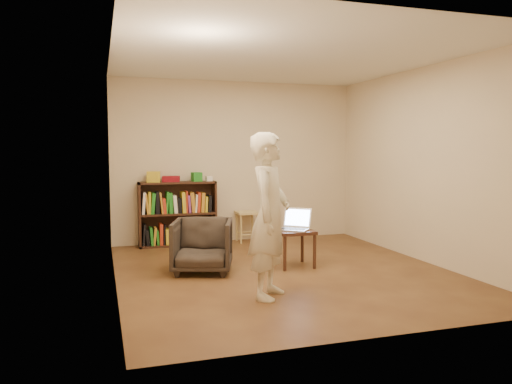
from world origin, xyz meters
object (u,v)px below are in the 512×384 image
object	(u,v)px
stool	(247,217)
laptop	(295,225)
bookshelf	(177,217)
person	(270,216)
armchair	(202,246)
side_table	(294,236)

from	to	relation	value
stool	laptop	distance (m)	1.79
bookshelf	laptop	bearing A→B (deg)	-56.23
stool	person	xyz separation A→B (m)	(-0.63, -2.97, 0.44)
armchair	laptop	distance (m)	1.22
side_table	person	size ratio (longest dim) A/B	0.28
bookshelf	side_table	distance (m)	2.23
bookshelf	armchair	world-z (taller)	bookshelf
side_table	bookshelf	bearing A→B (deg)	123.11
armchair	laptop	size ratio (longest dim) A/B	1.45
stool	laptop	size ratio (longest dim) A/B	1.00
bookshelf	laptop	world-z (taller)	bookshelf
bookshelf	stool	distance (m)	1.12
bookshelf	stool	bearing A→B (deg)	-3.29
side_table	person	distance (m)	1.45
side_table	laptop	distance (m)	0.14
armchair	side_table	bearing A→B (deg)	14.80
person	side_table	bearing A→B (deg)	2.30
laptop	bookshelf	bearing A→B (deg)	164.53
bookshelf	person	size ratio (longest dim) A/B	0.71
bookshelf	armchair	xyz separation A→B (m)	(0.03, -1.81, -0.11)
bookshelf	person	xyz separation A→B (m)	(0.49, -3.03, 0.40)
stool	laptop	world-z (taller)	laptop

